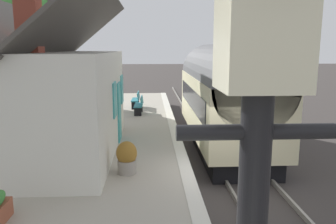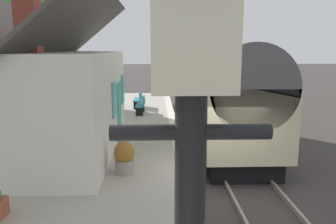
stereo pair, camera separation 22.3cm
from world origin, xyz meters
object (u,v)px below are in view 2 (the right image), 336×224
at_px(train, 225,96).
at_px(bench_platform_end, 139,99).
at_px(planter_corner_building, 108,101).
at_px(planter_edge_near, 124,157).
at_px(tree_behind_building, 31,23).
at_px(bench_near_building, 141,105).
at_px(station_building, 50,99).

bearing_deg(train, bench_platform_end, 36.33).
relative_size(bench_platform_end, planter_corner_building, 1.79).
distance_m(planter_edge_near, tree_behind_building, 14.58).
bearing_deg(bench_platform_end, planter_edge_near, -179.22).
distance_m(bench_near_building, planter_corner_building, 3.06).
bearing_deg(station_building, train, -64.48).
xyz_separation_m(bench_near_building, tree_behind_building, (3.95, 6.67, 4.26)).
distance_m(station_building, planter_edge_near, 3.46).
distance_m(station_building, tree_behind_building, 11.45).
height_order(train, planter_corner_building, train).
bearing_deg(bench_near_building, tree_behind_building, 59.35).
xyz_separation_m(train, bench_near_building, (3.36, 3.59, -0.90)).
relative_size(train, planter_corner_building, 10.99).
xyz_separation_m(station_building, planter_edge_near, (-2.01, -2.51, -1.29)).
bearing_deg(bench_platform_end, train, -143.67).
bearing_deg(tree_behind_building, bench_near_building, -120.65).
bearing_deg(planter_corner_building, train, -135.08).
relative_size(train, bench_near_building, 6.11).
distance_m(bench_platform_end, tree_behind_building, 8.01).
bearing_deg(train, planter_corner_building, 44.92).
height_order(bench_near_building, planter_edge_near, same).
relative_size(bench_near_building, bench_platform_end, 1.00).
relative_size(bench_near_building, planter_edge_near, 1.60).
relative_size(bench_near_building, planter_corner_building, 1.80).
height_order(bench_near_building, planter_corner_building, bench_near_building).
relative_size(train, bench_platform_end, 6.13).
distance_m(station_building, bench_platform_end, 8.58).
xyz_separation_m(station_building, bench_platform_end, (8.15, -2.37, -1.26)).
bearing_deg(planter_edge_near, bench_near_building, -0.65).
bearing_deg(planter_edge_near, bench_platform_end, 0.78).
height_order(planter_edge_near, tree_behind_building, tree_behind_building).
relative_size(train, planter_edge_near, 9.79).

